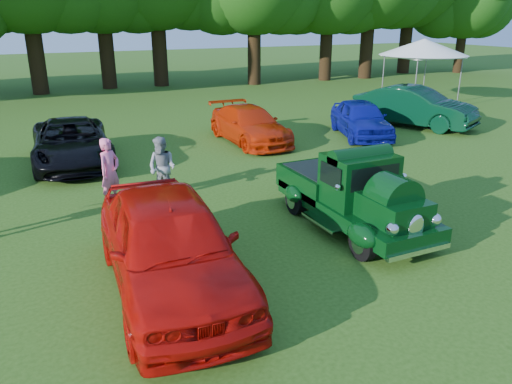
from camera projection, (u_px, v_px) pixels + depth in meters
name	position (u px, v px, depth m)	size (l,w,h in m)	color
ground	(313.00, 249.00, 9.97)	(120.00, 120.00, 0.00)	#294C11
hero_pickup	(352.00, 195.00, 10.84)	(2.01, 4.31, 1.68)	black
red_convertible	(170.00, 244.00, 8.23)	(2.00, 4.96, 1.69)	#AD0B07
back_car_black	(71.00, 142.00, 15.46)	(2.27, 4.91, 1.37)	black
back_car_orange	(250.00, 125.00, 18.14)	(1.79, 4.41, 1.28)	red
back_car_blue	(361.00, 119.00, 18.97)	(1.63, 4.05, 1.38)	navy
back_car_green	(414.00, 107.00, 20.71)	(1.72, 4.94, 1.63)	black
spectator_pink	(110.00, 172.00, 12.07)	(0.61, 0.40, 1.66)	pink
spectator_grey	(162.00, 168.00, 12.56)	(0.76, 0.59, 1.57)	gray
canopy_tent	(424.00, 48.00, 25.10)	(4.71, 4.71, 3.29)	white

